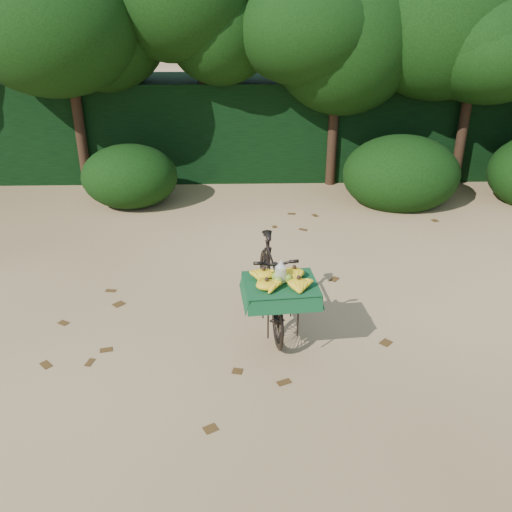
{
  "coord_description": "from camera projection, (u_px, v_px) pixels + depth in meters",
  "views": [
    {
      "loc": [
        -1.16,
        -4.35,
        3.16
      ],
      "look_at": [
        -1.03,
        0.34,
        0.92
      ],
      "focal_mm": 38.0,
      "sensor_mm": 36.0,
      "label": 1
    }
  ],
  "objects": [
    {
      "name": "ground",
      "position": [
        361.0,
        354.0,
        5.32
      ],
      "size": [
        80.0,
        80.0,
        0.0
      ],
      "primitive_type": "plane",
      "color": "tan",
      "rests_on": "ground"
    },
    {
      "name": "vendor_bicycle",
      "position": [
        271.0,
        283.0,
        5.64
      ],
      "size": [
        0.72,
        1.7,
        0.95
      ],
      "rotation": [
        0.0,
        0.0,
        0.09
      ],
      "color": "black",
      "rests_on": "ground"
    },
    {
      "name": "hedge_backdrop",
      "position": [
        300.0,
        125.0,
        10.61
      ],
      "size": [
        26.0,
        1.8,
        1.8
      ],
      "primitive_type": "cube",
      "color": "black",
      "rests_on": "ground"
    },
    {
      "name": "tree_row",
      "position": [
        269.0,
        71.0,
        9.4
      ],
      "size": [
        14.5,
        2.0,
        4.0
      ],
      "primitive_type": null,
      "color": "black",
      "rests_on": "ground"
    },
    {
      "name": "bush_clumps",
      "position": [
        341.0,
        178.0,
        9.02
      ],
      "size": [
        8.8,
        1.7,
        0.9
      ],
      "primitive_type": null,
      "color": "black",
      "rests_on": "ground"
    },
    {
      "name": "leaf_litter",
      "position": [
        349.0,
        318.0,
        5.91
      ],
      "size": [
        7.0,
        7.3,
        0.01
      ],
      "primitive_type": null,
      "color": "#452C12",
      "rests_on": "ground"
    }
  ]
}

